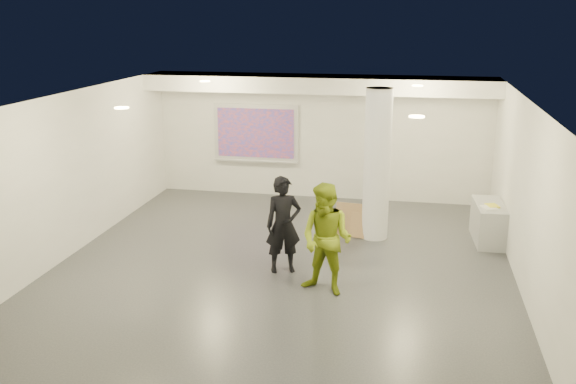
% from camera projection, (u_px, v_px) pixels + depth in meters
% --- Properties ---
extents(floor, '(8.00, 9.00, 0.01)m').
position_uv_depth(floor, '(284.00, 265.00, 11.53)').
color(floor, '#33353A').
rests_on(floor, ground).
extents(ceiling, '(8.00, 9.00, 0.01)m').
position_uv_depth(ceiling, '(283.00, 98.00, 10.72)').
color(ceiling, silver).
rests_on(ceiling, floor).
extents(wall_back, '(8.00, 0.01, 3.00)m').
position_uv_depth(wall_back, '(321.00, 137.00, 15.38)').
color(wall_back, silver).
rests_on(wall_back, floor).
extents(wall_front, '(8.00, 0.01, 3.00)m').
position_uv_depth(wall_front, '(200.00, 290.00, 6.87)').
color(wall_front, silver).
rests_on(wall_front, floor).
extents(wall_left, '(0.01, 9.00, 3.00)m').
position_uv_depth(wall_left, '(72.00, 173.00, 11.87)').
color(wall_left, silver).
rests_on(wall_left, floor).
extents(wall_right, '(0.01, 9.00, 3.00)m').
position_uv_depth(wall_right, '(525.00, 197.00, 10.38)').
color(wall_right, silver).
rests_on(wall_right, floor).
extents(soffit_band, '(8.00, 1.10, 0.36)m').
position_uv_depth(soffit_band, '(318.00, 84.00, 14.50)').
color(soffit_band, white).
rests_on(soffit_band, ceiling).
extents(downlight_nw, '(0.22, 0.22, 0.02)m').
position_uv_depth(downlight_nw, '(205.00, 81.00, 13.50)').
color(downlight_nw, '#FFDE8A').
rests_on(downlight_nw, ceiling).
extents(downlight_ne, '(0.22, 0.22, 0.02)m').
position_uv_depth(downlight_ne, '(417.00, 86.00, 12.68)').
color(downlight_ne, '#FFDE8A').
rests_on(downlight_ne, ceiling).
extents(downlight_sw, '(0.22, 0.22, 0.02)m').
position_uv_depth(downlight_sw, '(122.00, 108.00, 9.72)').
color(downlight_sw, '#FFDE8A').
rests_on(downlight_sw, ceiling).
extents(downlight_se, '(0.22, 0.22, 0.02)m').
position_uv_depth(downlight_se, '(417.00, 117.00, 8.90)').
color(downlight_se, '#FFDE8A').
rests_on(downlight_se, ceiling).
extents(column, '(0.52, 0.52, 3.00)m').
position_uv_depth(column, '(377.00, 165.00, 12.55)').
color(column, white).
rests_on(column, floor).
extents(projection_screen, '(2.10, 0.13, 1.42)m').
position_uv_depth(projection_screen, '(256.00, 134.00, 15.62)').
color(projection_screen, silver).
rests_on(projection_screen, wall_back).
extents(credenza, '(0.62, 1.33, 0.76)m').
position_uv_depth(credenza, '(489.00, 223.00, 12.63)').
color(credenza, '#96999C').
rests_on(credenza, floor).
extents(papers_stack, '(0.34, 0.38, 0.02)m').
position_uv_depth(papers_stack, '(489.00, 207.00, 12.28)').
color(papers_stack, white).
rests_on(papers_stack, credenza).
extents(postit_pad, '(0.28, 0.33, 0.03)m').
position_uv_depth(postit_pad, '(492.00, 206.00, 12.38)').
color(postit_pad, yellow).
rests_on(postit_pad, credenza).
extents(cardboard_back, '(0.63, 0.25, 0.67)m').
position_uv_depth(cardboard_back, '(351.00, 220.00, 12.96)').
color(cardboard_back, '#9F794F').
rests_on(cardboard_back, floor).
extents(cardboard_front, '(0.49, 0.26, 0.50)m').
position_uv_depth(cardboard_front, '(361.00, 226.00, 12.86)').
color(cardboard_front, '#9F794F').
rests_on(cardboard_front, floor).
extents(woman, '(0.73, 0.61, 1.70)m').
position_uv_depth(woman, '(283.00, 225.00, 11.04)').
color(woman, black).
rests_on(woman, floor).
extents(man, '(1.06, 0.94, 1.81)m').
position_uv_depth(man, '(327.00, 239.00, 10.16)').
color(man, olive).
rests_on(man, floor).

